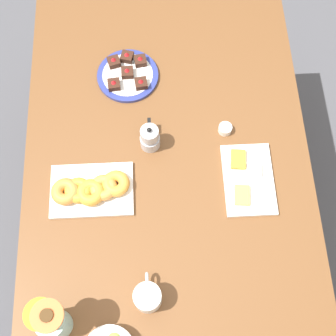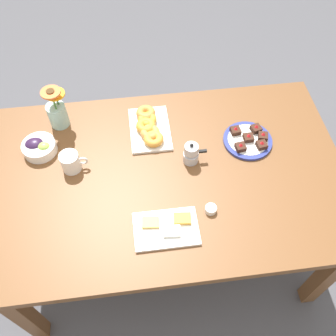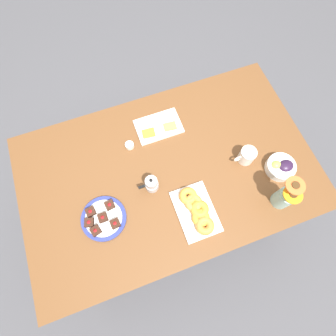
# 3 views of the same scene
# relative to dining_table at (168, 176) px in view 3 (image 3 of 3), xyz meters

# --- Properties ---
(ground_plane) EXTENTS (6.00, 6.00, 0.00)m
(ground_plane) POSITION_rel_dining_table_xyz_m (0.00, 0.00, -0.65)
(ground_plane) COLOR #4C4C51
(dining_table) EXTENTS (1.60, 1.00, 0.74)m
(dining_table) POSITION_rel_dining_table_xyz_m (0.00, 0.00, 0.00)
(dining_table) COLOR brown
(dining_table) RESTS_ON ground_plane
(coffee_mug) EXTENTS (0.12, 0.09, 0.09)m
(coffee_mug) POSITION_rel_dining_table_xyz_m (-0.42, 0.08, 0.13)
(coffee_mug) COLOR white
(coffee_mug) RESTS_ON dining_table
(grape_bowl) EXTENTS (0.15, 0.15, 0.07)m
(grape_bowl) POSITION_rel_dining_table_xyz_m (-0.57, 0.20, 0.12)
(grape_bowl) COLOR white
(grape_bowl) RESTS_ON dining_table
(cheese_platter) EXTENTS (0.26, 0.17, 0.03)m
(cheese_platter) POSITION_rel_dining_table_xyz_m (-0.04, -0.27, 0.10)
(cheese_platter) COLOR white
(cheese_platter) RESTS_ON dining_table
(croissant_platter) EXTENTS (0.19, 0.28, 0.05)m
(croissant_platter) POSITION_rel_dining_table_xyz_m (-0.06, 0.26, 0.11)
(croissant_platter) COLOR white
(croissant_platter) RESTS_ON dining_table
(jam_cup_honey) EXTENTS (0.05, 0.05, 0.03)m
(jam_cup_honey) POSITION_rel_dining_table_xyz_m (0.15, -0.21, 0.10)
(jam_cup_honey) COLOR white
(jam_cup_honey) RESTS_ON dining_table
(dessert_plate) EXTENTS (0.23, 0.23, 0.05)m
(dessert_plate) POSITION_rel_dining_table_xyz_m (0.40, 0.13, 0.10)
(dessert_plate) COLOR navy
(dessert_plate) RESTS_ON dining_table
(flower_vase) EXTENTS (0.11, 0.12, 0.24)m
(flower_vase) POSITION_rel_dining_table_xyz_m (-0.48, 0.36, 0.17)
(flower_vase) COLOR #99C1B7
(flower_vase) RESTS_ON dining_table
(moka_pot) EXTENTS (0.11, 0.07, 0.12)m
(moka_pot) POSITION_rel_dining_table_xyz_m (0.11, 0.06, 0.13)
(moka_pot) COLOR #B7B7BC
(moka_pot) RESTS_ON dining_table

